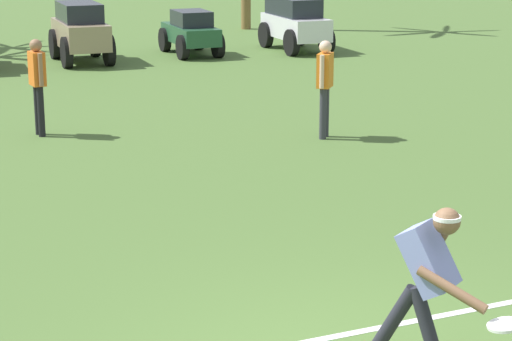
# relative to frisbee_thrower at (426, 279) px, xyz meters

# --- Properties ---
(field_line_paint) EXTENTS (21.96, 2.17, 0.01)m
(field_line_paint) POSITION_rel_frisbee_thrower_xyz_m (-0.44, 0.82, -0.78)
(field_line_paint) COLOR white
(field_line_paint) RESTS_ON ground_plane
(frisbee_thrower) EXTENTS (0.65, 1.07, 1.39)m
(frisbee_thrower) POSITION_rel_frisbee_thrower_xyz_m (0.00, 0.00, 0.00)
(frisbee_thrower) COLOR #23232D
(frisbee_thrower) RESTS_ON ground_plane
(frisbee_in_flight) EXTENTS (0.37, 0.37, 0.07)m
(frisbee_in_flight) POSITION_rel_frisbee_thrower_xyz_m (0.27, -0.70, -0.14)
(frisbee_in_flight) COLOR white
(teammate_near_sideline) EXTENTS (0.25, 0.50, 1.56)m
(teammate_near_sideline) POSITION_rel_frisbee_thrower_xyz_m (-1.81, 9.56, 0.15)
(teammate_near_sideline) COLOR black
(teammate_near_sideline) RESTS_ON ground_plane
(teammate_deep) EXTENTS (0.36, 0.44, 1.56)m
(teammate_deep) POSITION_rel_frisbee_thrower_xyz_m (2.46, 7.91, 0.15)
(teammate_deep) COLOR #33333D
(teammate_deep) RESTS_ON ground_plane
(parked_car_slot_d) EXTENTS (1.24, 2.38, 1.40)m
(parked_car_slot_d) POSITION_rel_frisbee_thrower_xyz_m (0.10, 17.19, -0.04)
(parked_car_slot_d) COLOR #998466
(parked_car_slot_d) RESTS_ON ground_plane
(parked_car_slot_e) EXTENTS (1.17, 2.24, 1.10)m
(parked_car_slot_e) POSITION_rel_frisbee_thrower_xyz_m (2.89, 17.53, -0.22)
(parked_car_slot_e) COLOR #235133
(parked_car_slot_e) RESTS_ON ground_plane
(parked_car_slot_f) EXTENTS (1.26, 2.45, 1.34)m
(parked_car_slot_f) POSITION_rel_frisbee_thrower_xyz_m (5.62, 17.41, -0.06)
(parked_car_slot_f) COLOR silver
(parked_car_slot_f) RESTS_ON ground_plane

